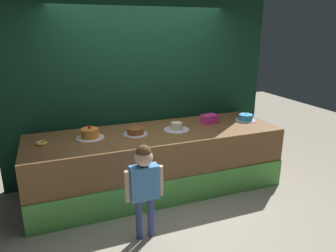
{
  "coord_description": "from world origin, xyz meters",
  "views": [
    {
      "loc": [
        -1.31,
        -3.3,
        2.2
      ],
      "look_at": [
        0.09,
        0.32,
        0.99
      ],
      "focal_mm": 33.47,
      "sensor_mm": 36.0,
      "label": 1
    }
  ],
  "objects_px": {
    "pink_box": "(209,119)",
    "cake_far_right": "(245,118)",
    "cake_center_right": "(177,127)",
    "cake_center_left": "(135,132)",
    "donut": "(42,143)",
    "child_figure": "(144,179)",
    "cake_far_left": "(90,134)"
  },
  "relations": [
    {
      "from": "pink_box",
      "to": "cake_far_right",
      "type": "distance_m",
      "value": 0.59
    },
    {
      "from": "cake_center_right",
      "to": "cake_center_left",
      "type": "bearing_deg",
      "value": 178.37
    },
    {
      "from": "cake_center_left",
      "to": "pink_box",
      "type": "bearing_deg",
      "value": 5.7
    },
    {
      "from": "cake_center_right",
      "to": "cake_far_right",
      "type": "distance_m",
      "value": 1.17
    },
    {
      "from": "donut",
      "to": "cake_center_left",
      "type": "xyz_separation_m",
      "value": [
        1.17,
        -0.04,
        0.02
      ]
    },
    {
      "from": "donut",
      "to": "cake_center_right",
      "type": "xyz_separation_m",
      "value": [
        1.75,
        -0.06,
        0.02
      ]
    },
    {
      "from": "cake_center_left",
      "to": "cake_far_right",
      "type": "distance_m",
      "value": 1.75
    },
    {
      "from": "child_figure",
      "to": "donut",
      "type": "distance_m",
      "value": 1.44
    },
    {
      "from": "pink_box",
      "to": "cake_far_right",
      "type": "height_order",
      "value": "same"
    },
    {
      "from": "pink_box",
      "to": "donut",
      "type": "distance_m",
      "value": 2.34
    },
    {
      "from": "pink_box",
      "to": "cake_far_left",
      "type": "distance_m",
      "value": 1.75
    },
    {
      "from": "pink_box",
      "to": "cake_far_right",
      "type": "xyz_separation_m",
      "value": [
        0.58,
        -0.08,
        -0.02
      ]
    },
    {
      "from": "child_figure",
      "to": "cake_center_right",
      "type": "xyz_separation_m",
      "value": [
        0.78,
        0.99,
        0.19
      ]
    },
    {
      "from": "child_figure",
      "to": "donut",
      "type": "xyz_separation_m",
      "value": [
        -0.98,
        1.04,
        0.17
      ]
    },
    {
      "from": "pink_box",
      "to": "cake_center_right",
      "type": "relative_size",
      "value": 0.66
    },
    {
      "from": "cake_center_left",
      "to": "cake_center_right",
      "type": "bearing_deg",
      "value": -1.63
    },
    {
      "from": "cake_center_left",
      "to": "cake_far_right",
      "type": "relative_size",
      "value": 1.04
    },
    {
      "from": "donut",
      "to": "cake_far_right",
      "type": "relative_size",
      "value": 0.45
    },
    {
      "from": "pink_box",
      "to": "cake_center_left",
      "type": "bearing_deg",
      "value": -174.3
    },
    {
      "from": "cake_center_right",
      "to": "cake_far_right",
      "type": "height_order",
      "value": "cake_far_right"
    },
    {
      "from": "donut",
      "to": "cake_far_right",
      "type": "distance_m",
      "value": 2.92
    },
    {
      "from": "cake_far_left",
      "to": "cake_far_right",
      "type": "distance_m",
      "value": 2.34
    },
    {
      "from": "pink_box",
      "to": "cake_center_right",
      "type": "bearing_deg",
      "value": -167.15
    },
    {
      "from": "cake_center_right",
      "to": "donut",
      "type": "bearing_deg",
      "value": 178.12
    },
    {
      "from": "pink_box",
      "to": "cake_center_left",
      "type": "height_order",
      "value": "pink_box"
    },
    {
      "from": "cake_center_left",
      "to": "cake_far_right",
      "type": "bearing_deg",
      "value": 1.19
    },
    {
      "from": "child_figure",
      "to": "cake_far_right",
      "type": "height_order",
      "value": "child_figure"
    },
    {
      "from": "child_figure",
      "to": "cake_center_left",
      "type": "bearing_deg",
      "value": 79.19
    },
    {
      "from": "cake_center_left",
      "to": "cake_center_right",
      "type": "height_order",
      "value": "cake_center_right"
    },
    {
      "from": "pink_box",
      "to": "cake_center_right",
      "type": "distance_m",
      "value": 0.6
    },
    {
      "from": "cake_center_right",
      "to": "cake_far_right",
      "type": "xyz_separation_m",
      "value": [
        1.17,
        0.05,
        0.0
      ]
    },
    {
      "from": "pink_box",
      "to": "donut",
      "type": "xyz_separation_m",
      "value": [
        -2.34,
        -0.08,
        -0.04
      ]
    }
  ]
}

